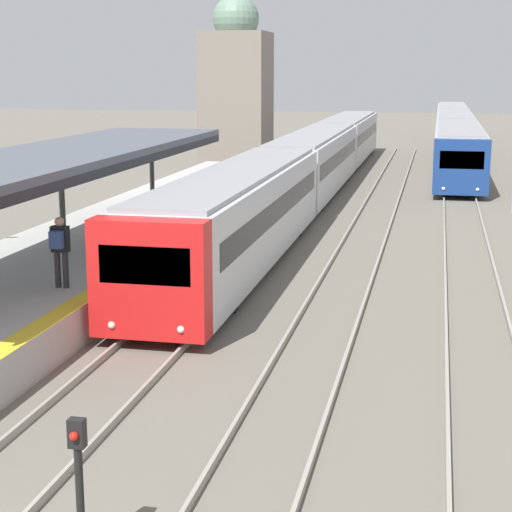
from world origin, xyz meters
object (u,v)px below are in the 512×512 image
object	(u,v)px
train_near	(313,161)
signal_post_near	(79,472)
person_on_platform	(60,246)
train_far	(454,131)

from	to	relation	value
train_near	signal_post_near	distance (m)	31.91
train_near	person_on_platform	bearing A→B (deg)	-96.42
person_on_platform	train_far	distance (m)	46.47
person_on_platform	train_near	size ratio (longest dim) A/B	0.03
train_far	signal_post_near	bearing A→B (deg)	-95.38
train_near	train_far	world-z (taller)	train_near
train_near	train_far	distance (m)	23.71
train_near	train_far	xyz separation A→B (m)	(6.93, 22.68, -0.00)
person_on_platform	signal_post_near	world-z (taller)	person_on_platform
train_near	signal_post_near	xyz separation A→B (m)	(1.79, -31.86, -0.52)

